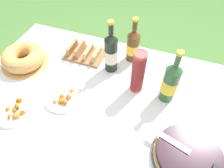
# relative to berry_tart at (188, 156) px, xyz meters

# --- Properties ---
(ground_plane) EXTENTS (16.00, 16.00, 0.00)m
(ground_plane) POSITION_rel_berry_tart_xyz_m (-0.42, 0.17, -0.72)
(ground_plane) COLOR #4C7A38
(garden_table) EXTENTS (1.67, 1.02, 0.69)m
(garden_table) POSITION_rel_berry_tart_xyz_m (-0.42, 0.17, -0.09)
(garden_table) COLOR #A87A47
(garden_table) RESTS_ON ground_plane
(tablecloth) EXTENTS (1.68, 1.03, 0.10)m
(tablecloth) POSITION_rel_berry_tart_xyz_m (-0.42, 0.17, -0.04)
(tablecloth) COLOR white
(tablecloth) RESTS_ON garden_table
(berry_tart) EXTENTS (0.32, 0.32, 0.06)m
(berry_tart) POSITION_rel_berry_tart_xyz_m (0.00, 0.00, 0.00)
(berry_tart) COLOR #38383D
(berry_tart) RESTS_ON tablecloth
(serving_knife) EXTENTS (0.37, 0.13, 0.01)m
(serving_knife) POSITION_rel_berry_tart_xyz_m (0.03, -0.01, 0.04)
(serving_knife) COLOR silver
(serving_knife) RESTS_ON berry_tart
(bundt_cake) EXTENTS (0.30, 0.30, 0.10)m
(bundt_cake) POSITION_rel_berry_tart_xyz_m (-1.05, 0.28, 0.02)
(bundt_cake) COLOR tan
(bundt_cake) RESTS_ON tablecloth
(cup_stack) EXTENTS (0.07, 0.07, 0.27)m
(cup_stack) POSITION_rel_berry_tart_xyz_m (-0.32, 0.32, 0.11)
(cup_stack) COLOR #E04C47
(cup_stack) RESTS_ON tablecloth
(cider_bottle_green) EXTENTS (0.08, 0.08, 0.33)m
(cider_bottle_green) POSITION_rel_berry_tart_xyz_m (-0.15, 0.31, 0.10)
(cider_bottle_green) COLOR #2D562D
(cider_bottle_green) RESTS_ON tablecloth
(cider_bottle_amber) EXTENTS (0.08, 0.08, 0.30)m
(cider_bottle_amber) POSITION_rel_berry_tart_xyz_m (-0.41, 0.56, 0.08)
(cider_bottle_amber) COLOR brown
(cider_bottle_amber) RESTS_ON tablecloth
(juice_bottle_red) EXTENTS (0.08, 0.08, 0.34)m
(juice_bottle_red) POSITION_rel_berry_tart_xyz_m (-0.51, 0.42, 0.10)
(juice_bottle_red) COLOR black
(juice_bottle_red) RESTS_ON tablecloth
(snack_plate_near) EXTENTS (0.24, 0.24, 0.05)m
(snack_plate_near) POSITION_rel_berry_tart_xyz_m (-0.89, -0.05, -0.02)
(snack_plate_near) COLOR white
(snack_plate_near) RESTS_ON tablecloth
(snack_plate_right) EXTENTS (0.22, 0.22, 0.05)m
(snack_plate_right) POSITION_rel_berry_tart_xyz_m (-0.68, 0.11, -0.02)
(snack_plate_right) COLOR white
(snack_plate_right) RESTS_ON tablecloth
(bread_board) EXTENTS (0.26, 0.18, 0.07)m
(bread_board) POSITION_rel_berry_tart_xyz_m (-0.72, 0.48, -0.00)
(bread_board) COLOR olive
(bread_board) RESTS_ON tablecloth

